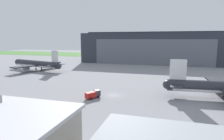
# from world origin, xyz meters

# --- Properties ---
(ground_plane) EXTENTS (440.00, 440.00, 0.00)m
(ground_plane) POSITION_xyz_m (0.00, 0.00, 0.00)
(ground_plane) COLOR gray
(grass_field_strip) EXTENTS (440.00, 56.00, 0.08)m
(grass_field_strip) POSITION_xyz_m (0.00, 150.52, 0.04)
(grass_field_strip) COLOR #4B823A
(grass_field_strip) RESTS_ON ground_plane
(maintenance_hangar) EXTENTS (104.69, 37.34, 23.12)m
(maintenance_hangar) POSITION_xyz_m (4.57, 95.76, 11.10)
(maintenance_hangar) COLOR #2D333D
(maintenance_hangar) RESTS_ON ground_plane
(airliner_far_left) EXTENTS (36.48, 31.02, 11.77)m
(airliner_far_left) POSITION_xyz_m (-55.93, 36.23, 3.60)
(airliner_far_left) COLOR #282B33
(airliner_far_left) RESTS_ON ground_plane
(ops_van) EXTENTS (3.81, 5.07, 2.25)m
(ops_van) POSITION_xyz_m (-5.07, -5.05, 1.22)
(ops_van) COLOR #2D2D33
(ops_van) RESTS_ON ground_plane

